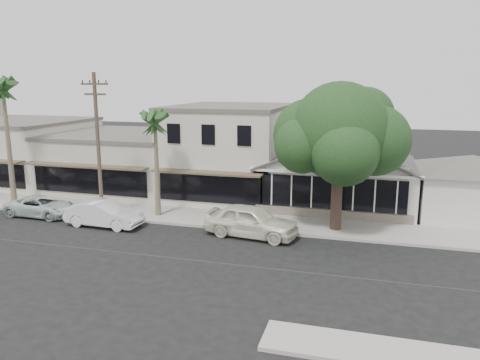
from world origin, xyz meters
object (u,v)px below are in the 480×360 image
(utility_pole, at_px, (98,142))
(car_0, at_px, (251,221))
(car_2, at_px, (42,206))
(shade_tree, at_px, (338,134))
(car_1, at_px, (104,214))

(utility_pole, distance_m, car_0, 10.74)
(car_0, distance_m, car_2, 13.87)
(car_0, bearing_deg, shade_tree, -52.84)
(car_2, bearing_deg, utility_pole, -78.01)
(car_2, distance_m, shade_tree, 19.03)
(car_0, xyz_separation_m, car_1, (-8.87, -0.58, -0.12))
(shade_tree, bearing_deg, car_1, -167.10)
(utility_pole, distance_m, car_2, 5.74)
(car_0, bearing_deg, car_2, 96.90)
(car_1, relative_size, car_2, 1.01)
(utility_pole, height_order, car_2, utility_pole)
(utility_pole, relative_size, shade_tree, 1.06)
(car_0, xyz_separation_m, car_2, (-13.87, 0.24, -0.25))
(car_0, distance_m, car_1, 8.89)
(car_1, xyz_separation_m, shade_tree, (13.24, 3.03, 4.82))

